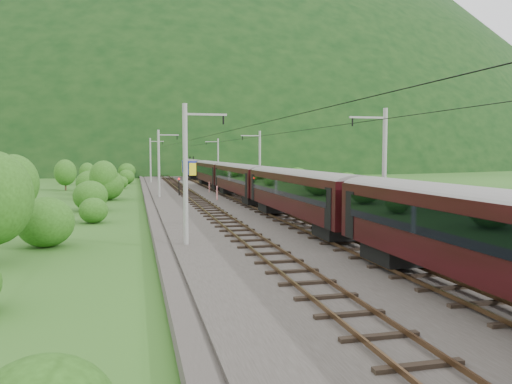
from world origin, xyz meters
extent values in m
plane|color=#265019|center=(0.00, 0.00, 0.00)|extent=(600.00, 600.00, 0.00)
cube|color=#38332D|center=(0.00, 10.00, 0.15)|extent=(14.00, 220.00, 0.30)
cube|color=brown|center=(-3.12, 10.00, 0.49)|extent=(0.08, 220.00, 0.15)
cube|color=brown|center=(-1.68, 10.00, 0.49)|extent=(0.08, 220.00, 0.15)
cube|color=black|center=(-2.40, 10.00, 0.36)|extent=(2.40, 220.00, 0.12)
cube|color=brown|center=(1.68, 10.00, 0.49)|extent=(0.08, 220.00, 0.15)
cube|color=brown|center=(3.12, 10.00, 0.49)|extent=(0.08, 220.00, 0.15)
cube|color=black|center=(2.40, 10.00, 0.36)|extent=(2.40, 220.00, 0.12)
cylinder|color=gray|center=(-6.20, 0.00, 4.30)|extent=(0.28, 0.28, 8.00)
cube|color=gray|center=(-5.00, 0.00, 7.70)|extent=(2.40, 0.12, 0.12)
cylinder|color=black|center=(-4.00, 0.00, 7.40)|extent=(0.10, 0.10, 0.50)
cylinder|color=gray|center=(-6.20, 32.00, 4.30)|extent=(0.28, 0.28, 8.00)
cube|color=gray|center=(-5.00, 32.00, 7.70)|extent=(2.40, 0.12, 0.12)
cylinder|color=black|center=(-4.00, 32.00, 7.40)|extent=(0.10, 0.10, 0.50)
cylinder|color=gray|center=(-6.20, 64.00, 4.30)|extent=(0.28, 0.28, 8.00)
cube|color=gray|center=(-5.00, 64.00, 7.70)|extent=(2.40, 0.12, 0.12)
cylinder|color=black|center=(-4.00, 64.00, 7.40)|extent=(0.10, 0.10, 0.50)
cylinder|color=gray|center=(-6.20, 96.00, 4.30)|extent=(0.28, 0.28, 8.00)
cube|color=gray|center=(-5.00, 96.00, 7.70)|extent=(2.40, 0.12, 0.12)
cylinder|color=black|center=(-4.00, 96.00, 7.40)|extent=(0.10, 0.10, 0.50)
cylinder|color=gray|center=(-6.20, 128.00, 4.30)|extent=(0.28, 0.28, 8.00)
cube|color=gray|center=(-5.00, 128.00, 7.70)|extent=(2.40, 0.12, 0.12)
cylinder|color=black|center=(-4.00, 128.00, 7.40)|extent=(0.10, 0.10, 0.50)
cylinder|color=gray|center=(6.20, 0.00, 4.30)|extent=(0.28, 0.28, 8.00)
cube|color=gray|center=(5.00, 0.00, 7.70)|extent=(2.40, 0.12, 0.12)
cylinder|color=black|center=(4.00, 0.00, 7.40)|extent=(0.10, 0.10, 0.50)
cylinder|color=gray|center=(6.20, 32.00, 4.30)|extent=(0.28, 0.28, 8.00)
cube|color=gray|center=(5.00, 32.00, 7.70)|extent=(2.40, 0.12, 0.12)
cylinder|color=black|center=(4.00, 32.00, 7.40)|extent=(0.10, 0.10, 0.50)
cylinder|color=gray|center=(6.20, 64.00, 4.30)|extent=(0.28, 0.28, 8.00)
cube|color=gray|center=(5.00, 64.00, 7.70)|extent=(2.40, 0.12, 0.12)
cylinder|color=black|center=(4.00, 64.00, 7.40)|extent=(0.10, 0.10, 0.50)
cylinder|color=gray|center=(6.20, 96.00, 4.30)|extent=(0.28, 0.28, 8.00)
cube|color=gray|center=(5.00, 96.00, 7.70)|extent=(2.40, 0.12, 0.12)
cylinder|color=black|center=(4.00, 96.00, 7.40)|extent=(0.10, 0.10, 0.50)
cylinder|color=gray|center=(6.20, 128.00, 4.30)|extent=(0.28, 0.28, 8.00)
cube|color=gray|center=(5.00, 128.00, 7.70)|extent=(2.40, 0.12, 0.12)
cylinder|color=black|center=(4.00, 128.00, 7.40)|extent=(0.10, 0.10, 0.50)
cylinder|color=black|center=(-2.40, 10.00, 7.10)|extent=(0.03, 198.00, 0.03)
cylinder|color=black|center=(2.40, 10.00, 7.10)|extent=(0.03, 198.00, 0.03)
ellipsoid|color=black|center=(0.00, 260.00, 0.00)|extent=(504.00, 360.00, 244.00)
cube|color=black|center=(2.40, -14.97, 2.70)|extent=(2.58, 19.54, 2.67)
cylinder|color=gray|center=(2.40, -14.97, 3.90)|extent=(2.58, 19.45, 2.58)
cube|color=black|center=(1.09, -14.97, 3.02)|extent=(0.05, 17.20, 1.02)
cube|color=black|center=(2.40, -8.13, 0.97)|extent=(1.95, 2.84, 0.80)
cube|color=black|center=(2.40, 5.42, 2.70)|extent=(2.58, 19.54, 2.67)
cylinder|color=gray|center=(2.40, 5.42, 3.90)|extent=(2.58, 19.45, 2.58)
cube|color=black|center=(1.09, 5.42, 3.02)|extent=(0.05, 17.20, 1.02)
cube|color=black|center=(3.71, 5.42, 3.02)|extent=(0.05, 17.20, 1.02)
cube|color=black|center=(2.40, -1.42, 0.97)|extent=(1.95, 2.84, 0.80)
cube|color=black|center=(2.40, 12.26, 0.97)|extent=(1.95, 2.84, 0.80)
cube|color=black|center=(2.40, 25.80, 2.70)|extent=(2.58, 19.54, 2.67)
cylinder|color=gray|center=(2.40, 25.80, 3.90)|extent=(2.58, 19.45, 2.58)
cube|color=black|center=(1.09, 25.80, 3.02)|extent=(0.05, 17.20, 1.02)
cube|color=black|center=(3.71, 25.80, 3.02)|extent=(0.05, 17.20, 1.02)
cube|color=black|center=(2.40, 18.96, 0.97)|extent=(1.95, 2.84, 0.80)
cube|color=black|center=(2.40, 32.64, 0.97)|extent=(1.95, 2.84, 0.80)
cube|color=black|center=(2.40, 46.19, 2.70)|extent=(2.58, 19.54, 2.67)
cylinder|color=gray|center=(2.40, 46.19, 3.90)|extent=(2.58, 19.45, 2.58)
cube|color=black|center=(1.09, 46.19, 3.02)|extent=(0.05, 17.20, 1.02)
cube|color=black|center=(3.71, 46.19, 3.02)|extent=(0.05, 17.20, 1.02)
cube|color=black|center=(2.40, 39.35, 0.97)|extent=(1.95, 2.84, 0.80)
cube|color=black|center=(2.40, 53.03, 0.97)|extent=(1.95, 2.84, 0.80)
cube|color=#141E9F|center=(2.40, 74.57, 2.70)|extent=(2.58, 15.99, 2.67)
cylinder|color=gray|center=(2.40, 74.57, 3.90)|extent=(2.58, 15.91, 2.58)
cube|color=black|center=(1.09, 74.57, 3.02)|extent=(0.05, 14.07, 1.02)
cube|color=black|center=(3.71, 74.57, 3.02)|extent=(0.05, 14.07, 1.02)
cube|color=black|center=(2.40, 68.97, 0.97)|extent=(1.95, 2.84, 0.80)
cube|color=black|center=(2.40, 80.16, 0.97)|extent=(1.95, 2.84, 0.80)
cube|color=yellow|center=(2.40, 82.36, 2.52)|extent=(2.63, 0.50, 2.40)
cube|color=yellow|center=(2.40, 66.77, 2.52)|extent=(2.63, 0.50, 2.40)
cube|color=black|center=(2.40, 77.57, 4.52)|extent=(0.08, 1.60, 0.80)
cylinder|color=red|center=(-0.09, 26.58, 1.10)|extent=(0.17, 0.17, 1.60)
cylinder|color=red|center=(0.70, 38.03, 1.01)|extent=(0.15, 0.15, 1.43)
cylinder|color=black|center=(-3.70, 33.76, 1.30)|extent=(0.14, 0.14, 1.99)
sphere|color=red|center=(-3.70, 33.76, 2.34)|extent=(0.24, 0.24, 0.24)
ellipsoid|color=#224A13|center=(-14.13, 2.64, 1.48)|extent=(3.30, 3.30, 2.97)
ellipsoid|color=#224A13|center=(-12.22, 12.57, 1.01)|extent=(2.25, 2.25, 2.02)
ellipsoid|color=#224A13|center=(-13.15, 21.24, 1.46)|extent=(3.25, 3.25, 2.92)
ellipsoid|color=#224A13|center=(-12.29, 32.71, 1.83)|extent=(4.08, 4.08, 3.67)
ellipsoid|color=#224A13|center=(-14.88, 41.24, 1.61)|extent=(3.57, 3.57, 3.21)
ellipsoid|color=#224A13|center=(-11.12, 52.98, 0.98)|extent=(2.17, 2.17, 1.95)
ellipsoid|color=#224A13|center=(-10.48, 64.58, 1.30)|extent=(2.89, 2.89, 2.60)
ellipsoid|color=#224A13|center=(-14.99, 74.53, 1.70)|extent=(3.78, 3.78, 3.40)
ellipsoid|color=#224A13|center=(-10.71, 84.68, 1.69)|extent=(3.76, 3.76, 3.38)
ellipsoid|color=#224A13|center=(-14.65, 92.52, 1.08)|extent=(2.41, 2.41, 2.17)
cylinder|color=black|center=(-18.31, 14.34, 1.48)|extent=(0.24, 0.24, 2.95)
ellipsoid|color=#224A13|center=(-18.31, 14.34, 3.16)|extent=(3.79, 3.79, 4.55)
cylinder|color=black|center=(-12.52, 32.18, 1.27)|extent=(0.24, 0.24, 2.54)
ellipsoid|color=#224A13|center=(-12.52, 32.18, 2.73)|extent=(3.27, 3.27, 3.92)
cylinder|color=black|center=(-19.03, 50.06, 1.26)|extent=(0.24, 0.24, 2.51)
ellipsoid|color=#224A13|center=(-19.03, 50.06, 2.69)|extent=(3.23, 3.23, 3.88)
cylinder|color=black|center=(-17.01, 62.59, 1.06)|extent=(0.24, 0.24, 2.13)
ellipsoid|color=#224A13|center=(-17.01, 62.59, 2.28)|extent=(2.74, 2.74, 3.29)
ellipsoid|color=#224A13|center=(13.20, 6.33, 1.46)|extent=(3.25, 3.25, 2.93)
ellipsoid|color=#224A13|center=(13.31, 21.52, 1.55)|extent=(3.44, 3.44, 3.10)
ellipsoid|color=#224A13|center=(12.88, 37.28, 1.60)|extent=(3.57, 3.57, 3.21)
ellipsoid|color=#224A13|center=(10.63, 50.23, 1.15)|extent=(2.56, 2.56, 2.30)
ellipsoid|color=#224A13|center=(13.28, 64.87, 1.01)|extent=(2.25, 2.25, 2.02)
camera|label=1|loc=(-8.99, -28.42, 5.48)|focal=35.00mm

